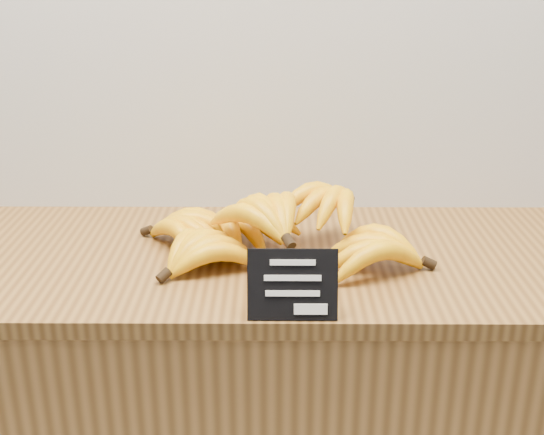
{
  "coord_description": "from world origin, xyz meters",
  "views": [
    {
      "loc": [
        0.0,
        1.56,
        1.46
      ],
      "look_at": [
        -0.0,
        2.7,
        1.02
      ],
      "focal_mm": 45.0,
      "sensor_mm": 36.0,
      "label": 1
    }
  ],
  "objects": [
    {
      "name": "banana_pile",
      "position": [
        -0.01,
        2.74,
        0.98
      ],
      "size": [
        0.54,
        0.37,
        0.12
      ],
      "color": "#F2B109",
      "rests_on": "counter_top"
    },
    {
      "name": "chalkboard_sign",
      "position": [
        0.03,
        2.5,
        0.98
      ],
      "size": [
        0.14,
        0.04,
        0.11
      ],
      "primitive_type": "cube",
      "rotation": [
        -0.27,
        0.0,
        0.0
      ],
      "color": "black",
      "rests_on": "counter_top"
    },
    {
      "name": "counter_top",
      "position": [
        -0.0,
        2.75,
        0.92
      ],
      "size": [
        1.35,
        0.54,
        0.03
      ],
      "primitive_type": "cube",
      "color": "brown",
      "rests_on": "counter"
    }
  ]
}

